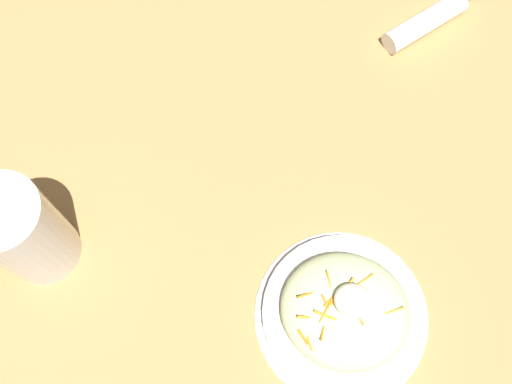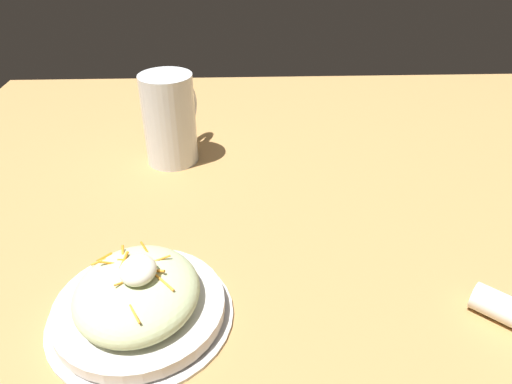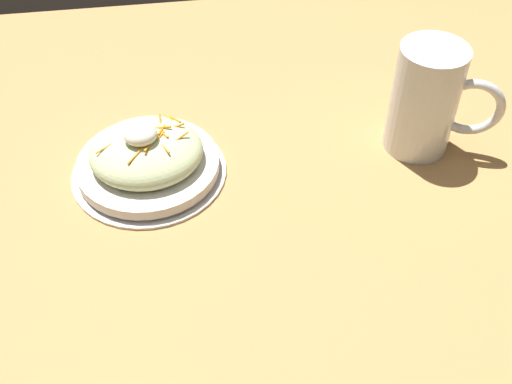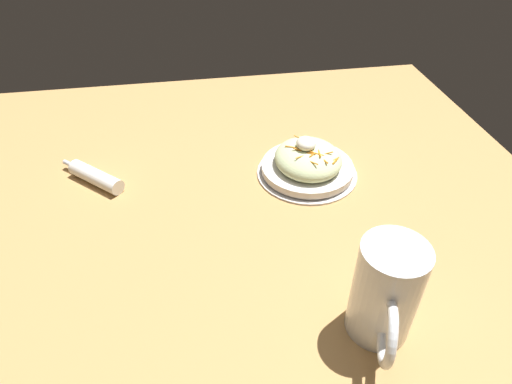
{
  "view_description": "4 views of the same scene",
  "coord_description": "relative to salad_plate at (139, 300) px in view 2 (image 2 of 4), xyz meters",
  "views": [
    {
      "loc": [
        0.09,
        -0.36,
        0.81
      ],
      "look_at": [
        0.03,
        -0.08,
        0.05
      ],
      "focal_mm": 43.26,
      "sensor_mm": 36.0,
      "label": 1
    },
    {
      "loc": [
        0.59,
        -0.08,
        0.44
      ],
      "look_at": [
        0.02,
        -0.06,
        0.08
      ],
      "focal_mm": 33.43,
      "sensor_mm": 36.0,
      "label": 2
    },
    {
      "loc": [
        0.12,
        0.48,
        0.63
      ],
      "look_at": [
        0.03,
        -0.06,
        0.08
      ],
      "focal_mm": 44.07,
      "sensor_mm": 36.0,
      "label": 3
    },
    {
      "loc": [
        -0.6,
        0.04,
        0.6
      ],
      "look_at": [
        0.05,
        -0.07,
        0.06
      ],
      "focal_mm": 30.86,
      "sensor_mm": 36.0,
      "label": 4
    }
  ],
  "objects": [
    {
      "name": "ground_plane",
      "position": [
        -0.17,
        0.21,
        -0.03
      ],
      "size": [
        1.43,
        1.43,
        0.0
      ],
      "primitive_type": "plane",
      "color": "#B2844C"
    },
    {
      "name": "salad_plate",
      "position": [
        0.0,
        0.0,
        0.0
      ],
      "size": [
        0.23,
        0.23,
        0.09
      ],
      "color": "silver",
      "rests_on": "ground_plane"
    },
    {
      "name": "beer_mug",
      "position": [
        -0.41,
        -0.0,
        0.05
      ],
      "size": [
        0.16,
        0.1,
        0.17
      ],
      "color": "white",
      "rests_on": "ground_plane"
    }
  ]
}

